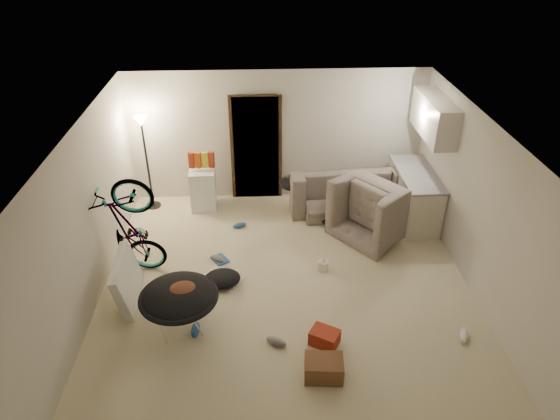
{
  "coord_description": "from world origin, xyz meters",
  "views": [
    {
      "loc": [
        -0.38,
        -5.7,
        4.89
      ],
      "look_at": [
        -0.07,
        0.6,
        1.08
      ],
      "focal_mm": 32.0,
      "sensor_mm": 36.0,
      "label": 1
    }
  ],
  "objects_px": {
    "bicycle": "(134,249)",
    "drink_case_b": "(325,337)",
    "drink_case_a": "(324,368)",
    "armchair": "(381,212)",
    "mini_fridge": "(203,189)",
    "saucer_chair": "(179,303)",
    "juicer": "(323,265)",
    "tv_box": "(127,280)",
    "kitchen_counter": "(414,197)",
    "floor_lamp": "(144,143)",
    "sofa": "(345,193)"
  },
  "relations": [
    {
      "from": "bicycle",
      "to": "drink_case_b",
      "type": "relative_size",
      "value": 4.93
    },
    {
      "from": "drink_case_a",
      "to": "drink_case_b",
      "type": "bearing_deg",
      "value": 86.57
    },
    {
      "from": "armchair",
      "to": "mini_fridge",
      "type": "distance_m",
      "value": 3.29
    },
    {
      "from": "saucer_chair",
      "to": "bicycle",
      "type": "bearing_deg",
      "value": 124.36
    },
    {
      "from": "saucer_chair",
      "to": "juicer",
      "type": "bearing_deg",
      "value": 29.42
    },
    {
      "from": "tv_box",
      "to": "kitchen_counter",
      "type": "bearing_deg",
      "value": 19.54
    },
    {
      "from": "floor_lamp",
      "to": "drink_case_b",
      "type": "relative_size",
      "value": 5.02
    },
    {
      "from": "floor_lamp",
      "to": "mini_fridge",
      "type": "relative_size",
      "value": 2.29
    },
    {
      "from": "bicycle",
      "to": "drink_case_b",
      "type": "height_order",
      "value": "bicycle"
    },
    {
      "from": "armchair",
      "to": "tv_box",
      "type": "distance_m",
      "value": 4.34
    },
    {
      "from": "drink_case_b",
      "to": "juicer",
      "type": "bearing_deg",
      "value": 113.6
    },
    {
      "from": "floor_lamp",
      "to": "juicer",
      "type": "xyz_separation_m",
      "value": [
        3.01,
        -2.13,
        -1.21
      ]
    },
    {
      "from": "drink_case_b",
      "to": "juicer",
      "type": "distance_m",
      "value": 1.56
    },
    {
      "from": "bicycle",
      "to": "drink_case_a",
      "type": "bearing_deg",
      "value": -125.14
    },
    {
      "from": "mini_fridge",
      "to": "drink_case_b",
      "type": "distance_m",
      "value": 4.04
    },
    {
      "from": "armchair",
      "to": "saucer_chair",
      "type": "distance_m",
      "value": 3.9
    },
    {
      "from": "armchair",
      "to": "drink_case_a",
      "type": "distance_m",
      "value": 3.45
    },
    {
      "from": "kitchen_counter",
      "to": "drink_case_a",
      "type": "xyz_separation_m",
      "value": [
        -2.07,
        -3.56,
        -0.31
      ]
    },
    {
      "from": "kitchen_counter",
      "to": "armchair",
      "type": "distance_m",
      "value": 0.81
    },
    {
      "from": "drink_case_b",
      "to": "kitchen_counter",
      "type": "bearing_deg",
      "value": 86.68
    },
    {
      "from": "bicycle",
      "to": "drink_case_a",
      "type": "height_order",
      "value": "bicycle"
    },
    {
      "from": "mini_fridge",
      "to": "drink_case_b",
      "type": "relative_size",
      "value": 2.19
    },
    {
      "from": "floor_lamp",
      "to": "bicycle",
      "type": "bearing_deg",
      "value": -87.23
    },
    {
      "from": "drink_case_a",
      "to": "drink_case_b",
      "type": "relative_size",
      "value": 1.29
    },
    {
      "from": "kitchen_counter",
      "to": "mini_fridge",
      "type": "height_order",
      "value": "kitchen_counter"
    },
    {
      "from": "mini_fridge",
      "to": "drink_case_b",
      "type": "xyz_separation_m",
      "value": [
        1.84,
        -3.58,
        -0.29
      ]
    },
    {
      "from": "drink_case_a",
      "to": "armchair",
      "type": "bearing_deg",
      "value": 71.42
    },
    {
      "from": "drink_case_a",
      "to": "drink_case_b",
      "type": "distance_m",
      "value": 0.54
    },
    {
      "from": "mini_fridge",
      "to": "tv_box",
      "type": "distance_m",
      "value": 2.71
    },
    {
      "from": "kitchen_counter",
      "to": "drink_case_b",
      "type": "distance_m",
      "value": 3.64
    },
    {
      "from": "floor_lamp",
      "to": "sofa",
      "type": "xyz_separation_m",
      "value": [
        3.65,
        -0.2,
        -1.0
      ]
    },
    {
      "from": "floor_lamp",
      "to": "tv_box",
      "type": "bearing_deg",
      "value": -87.84
    },
    {
      "from": "bicycle",
      "to": "tv_box",
      "type": "bearing_deg",
      "value": -176.21
    },
    {
      "from": "kitchen_counter",
      "to": "sofa",
      "type": "relative_size",
      "value": 0.71
    },
    {
      "from": "mini_fridge",
      "to": "tv_box",
      "type": "xyz_separation_m",
      "value": [
        -0.89,
        -2.56,
        -0.05
      ]
    },
    {
      "from": "armchair",
      "to": "kitchen_counter",
      "type": "bearing_deg",
      "value": -97.93
    },
    {
      "from": "sofa",
      "to": "kitchen_counter",
      "type": "bearing_deg",
      "value": 155.26
    },
    {
      "from": "bicycle",
      "to": "tv_box",
      "type": "relative_size",
      "value": 1.72
    },
    {
      "from": "saucer_chair",
      "to": "drink_case_a",
      "type": "bearing_deg",
      "value": -26.78
    },
    {
      "from": "saucer_chair",
      "to": "drink_case_b",
      "type": "xyz_separation_m",
      "value": [
        1.9,
        -0.39,
        -0.34
      ]
    },
    {
      "from": "kitchen_counter",
      "to": "saucer_chair",
      "type": "xyz_separation_m",
      "value": [
        -3.89,
        -2.65,
        0.0
      ]
    },
    {
      "from": "sofa",
      "to": "bicycle",
      "type": "distance_m",
      "value": 4.01
    },
    {
      "from": "bicycle",
      "to": "drink_case_a",
      "type": "relative_size",
      "value": 3.83
    },
    {
      "from": "sofa",
      "to": "drink_case_a",
      "type": "relative_size",
      "value": 4.54
    },
    {
      "from": "bicycle",
      "to": "armchair",
      "type": "bearing_deg",
      "value": -72.15
    },
    {
      "from": "mini_fridge",
      "to": "tv_box",
      "type": "relative_size",
      "value": 0.77
    },
    {
      "from": "armchair",
      "to": "juicer",
      "type": "height_order",
      "value": "armchair"
    },
    {
      "from": "sofa",
      "to": "drink_case_b",
      "type": "xyz_separation_m",
      "value": [
        -0.81,
        -3.48,
        -0.2
      ]
    },
    {
      "from": "armchair",
      "to": "tv_box",
      "type": "relative_size",
      "value": 1.15
    },
    {
      "from": "drink_case_a",
      "to": "juicer",
      "type": "relative_size",
      "value": 1.94
    }
  ]
}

